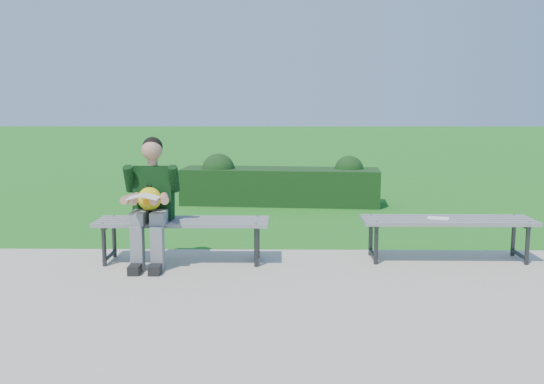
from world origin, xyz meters
name	(u,v)px	position (x,y,z in m)	size (l,w,h in m)	color
ground	(283,251)	(0.00, 0.00, 0.00)	(80.00, 80.00, 0.00)	#256A13
walkway	(284,299)	(0.00, -1.75, 0.01)	(30.00, 3.50, 0.02)	#C2B4A1
hedge	(279,184)	(-0.06, 3.35, 0.34)	(3.35, 1.12, 0.85)	#134118
bench_left	(183,225)	(-1.06, -0.55, 0.42)	(1.80, 0.50, 0.46)	gray
bench_right	(447,223)	(1.74, -0.43, 0.42)	(1.80, 0.50, 0.46)	gray
seated_boy	(151,198)	(-1.36, -0.64, 0.71)	(0.56, 0.76, 1.31)	slate
paper_sheet	(438,218)	(1.64, -0.43, 0.47)	(0.26, 0.23, 0.01)	white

